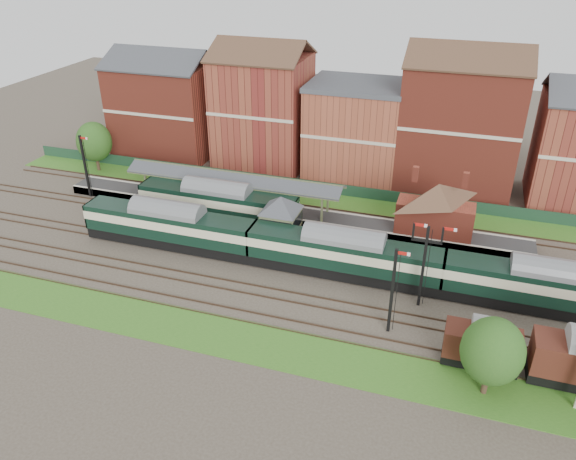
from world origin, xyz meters
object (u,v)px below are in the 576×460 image
(semaphore_bracket, at_px, (425,261))
(dmu_train, at_px, (343,254))
(platform_railcar, at_px, (218,203))
(signal_box, at_px, (281,221))

(semaphore_bracket, bearing_deg, dmu_train, 161.92)
(semaphore_bracket, xyz_separation_m, dmu_train, (-7.66, 2.50, -2.12))
(dmu_train, relative_size, platform_railcar, 3.02)
(signal_box, height_order, semaphore_bracket, semaphore_bracket)
(semaphore_bracket, distance_m, dmu_train, 8.33)
(dmu_train, bearing_deg, platform_railcar, 157.92)
(signal_box, distance_m, semaphore_bracket, 16.16)
(semaphore_bracket, relative_size, dmu_train, 0.15)
(signal_box, height_order, dmu_train, signal_box)
(semaphore_bracket, bearing_deg, platform_railcar, 159.19)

